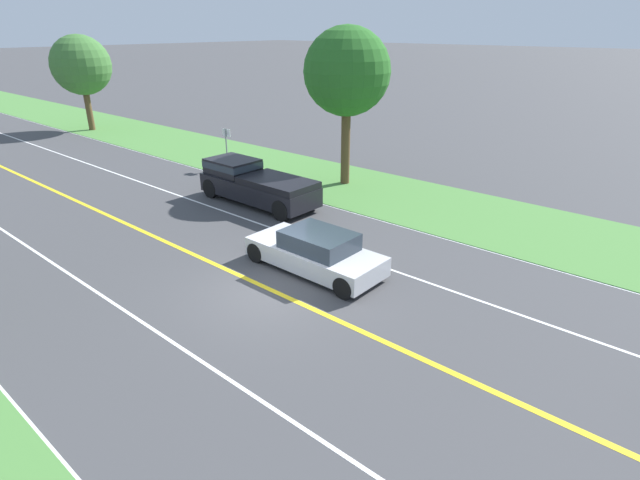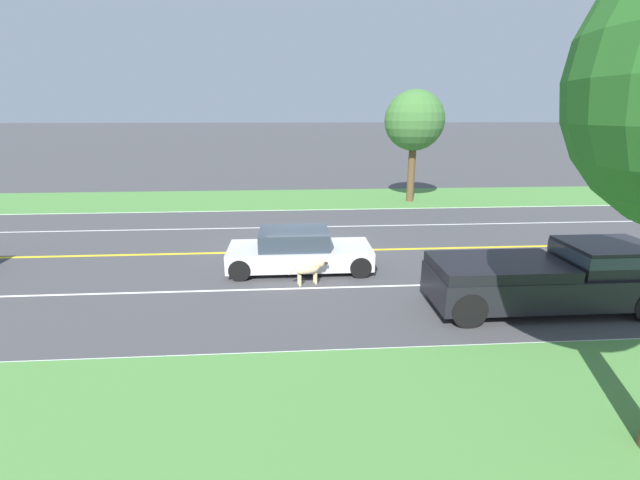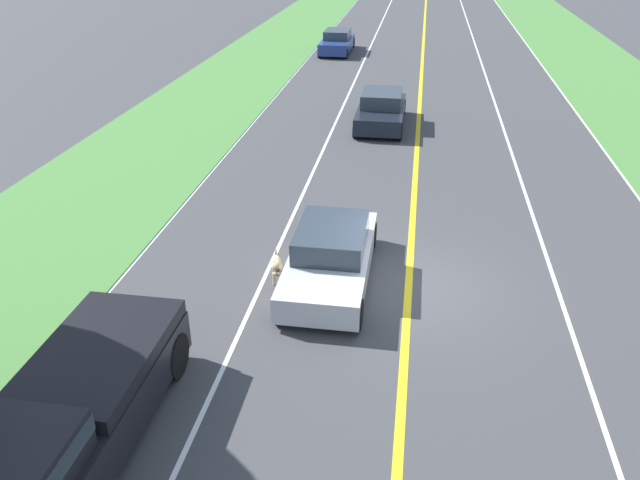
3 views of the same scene
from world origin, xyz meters
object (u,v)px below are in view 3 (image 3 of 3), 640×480
Objects in this scene: dog at (277,265)px; car_trailing_near at (381,110)px; ego_car at (331,256)px; car_trailing_mid at (337,42)px; pickup_truck at (56,429)px.

dog is 13.16m from car_trailing_near.
ego_car is 12.72m from car_trailing_near.
dog is at bearing 15.63° from ego_car.
car_trailing_mid is (3.89, -15.23, -0.01)m from car_trailing_near.
ego_car is at bearing -116.84° from pickup_truck.
ego_car is 1.04× the size of car_trailing_near.
car_trailing_near is at bearing 104.34° from car_trailing_mid.
pickup_truck is at bearing 90.44° from car_trailing_mid.
ego_car is at bearing 97.30° from car_trailing_mid.
ego_car is 28.17m from car_trailing_mid.
pickup_truck is at bearing 56.90° from dog.
car_trailing_mid is at bearing -75.66° from car_trailing_near.
ego_car is 7.34m from pickup_truck.
ego_car is at bearing 88.58° from car_trailing_near.
ego_car is 0.99× the size of car_trailing_mid.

